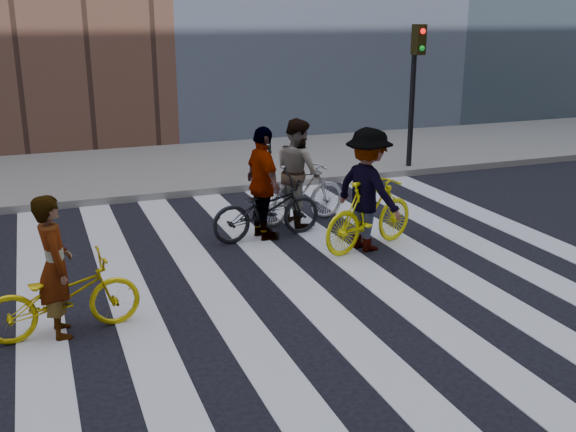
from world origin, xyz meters
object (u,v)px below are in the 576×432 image
traffic_signal (415,73)px  bike_yellow_right (370,214)px  bike_dark_rear (267,209)px  rider_mid (298,172)px  rider_left (55,267)px  rider_right (368,190)px  bike_silver_mid (300,193)px  rider_rear (263,184)px  bike_yellow_left (63,297)px

traffic_signal → bike_yellow_right: size_ratio=1.79×
bike_dark_rear → rider_mid: 1.07m
bike_yellow_right → rider_mid: 1.77m
rider_left → rider_right: (4.64, 1.39, 0.12)m
rider_left → bike_silver_mid: bearing=-59.7°
traffic_signal → rider_rear: traffic_signal is taller
bike_dark_rear → traffic_signal: bearing=-59.8°
bike_yellow_left → rider_right: 4.82m
traffic_signal → rider_right: bearing=-128.0°
traffic_signal → bike_yellow_right: 5.75m
rider_mid → rider_rear: (-0.83, -0.59, -0.00)m
bike_silver_mid → rider_mid: size_ratio=0.96×
bike_silver_mid → bike_yellow_left: bearing=118.0°
bike_yellow_left → bike_silver_mid: bike_silver_mid is taller
bike_yellow_left → bike_dark_rear: 4.10m
bike_silver_mid → rider_right: 1.75m
bike_silver_mid → rider_left: rider_left is taller
bike_silver_mid → rider_mid: (-0.05, 0.00, 0.39)m
bike_dark_rear → rider_right: 1.72m
bike_silver_mid → rider_right: size_ratio=0.93×
rider_left → bike_yellow_right: bearing=-79.1°
bike_dark_rear → rider_rear: 0.43m
bike_yellow_left → bike_silver_mid: (4.13, 3.02, 0.08)m
traffic_signal → bike_dark_rear: 6.00m
traffic_signal → rider_left: size_ratio=2.00×
bike_silver_mid → rider_right: (0.46, -1.64, 0.42)m
bike_dark_rear → rider_rear: rider_rear is taller
bike_yellow_left → rider_rear: bearing=-58.8°
rider_mid → rider_right: rider_right is taller
bike_dark_rear → bike_silver_mid: bearing=-59.5°
bike_yellow_right → rider_left: size_ratio=1.12×
traffic_signal → rider_rear: 5.92m
rider_rear → bike_dark_rear: bearing=-95.0°
bike_silver_mid → bike_yellow_right: 1.71m
rider_right → traffic_signal: bearing=-56.6°
bike_yellow_right → bike_yellow_left: bearing=88.0°
bike_yellow_left → rider_mid: bearing=-59.1°
bike_yellow_left → rider_right: rider_right is taller
bike_yellow_right → rider_left: (-4.69, -1.39, 0.27)m
traffic_signal → bike_silver_mid: bearing=-144.8°
bike_silver_mid → bike_yellow_right: (0.51, -1.64, 0.02)m
bike_silver_mid → bike_dark_rear: bearing=117.3°
rider_left → traffic_signal: bearing=-60.1°
traffic_signal → bike_silver_mid: 5.02m
traffic_signal → rider_mid: (-3.90, -2.71, -1.35)m
bike_yellow_left → rider_left: 0.38m
bike_silver_mid → rider_rear: (-0.88, -0.59, 0.39)m
bike_yellow_left → bike_dark_rear: bearing=-59.2°
traffic_signal → rider_mid: traffic_signal is taller
bike_yellow_right → rider_rear: bearing=34.4°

